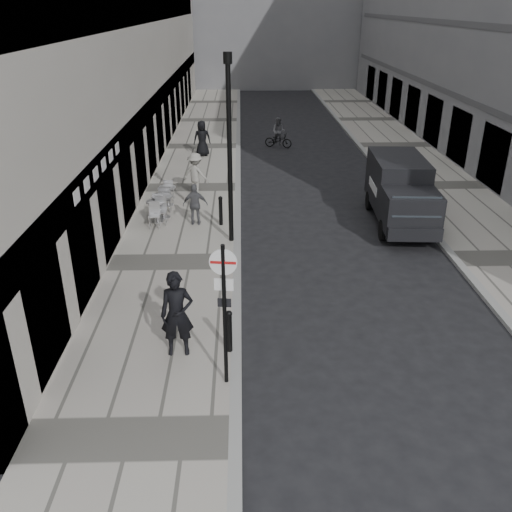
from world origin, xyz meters
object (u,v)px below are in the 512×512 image
at_px(sign_post, 224,298).
at_px(panel_van, 400,189).
at_px(lamppost, 229,142).
at_px(cyclist, 278,136).
at_px(walking_man, 177,314).

distance_m(sign_post, panel_van, 11.37).
height_order(lamppost, cyclist, lamppost).
relative_size(lamppost, cyclist, 3.60).
distance_m(panel_van, cyclist, 12.42).
xyz_separation_m(panel_van, cyclist, (-3.71, 11.84, -0.66)).
bearing_deg(cyclist, panel_van, -52.89).
distance_m(walking_man, cyclist, 20.55).
bearing_deg(cyclist, sign_post, -76.98).
relative_size(walking_man, panel_van, 0.41).
bearing_deg(walking_man, sign_post, -48.29).
relative_size(panel_van, cyclist, 3.00).
bearing_deg(cyclist, lamppost, -80.67).
bearing_deg(lamppost, panel_van, 16.25).
xyz_separation_m(lamppost, cyclist, (2.50, 13.65, -2.85)).
height_order(sign_post, panel_van, sign_post).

